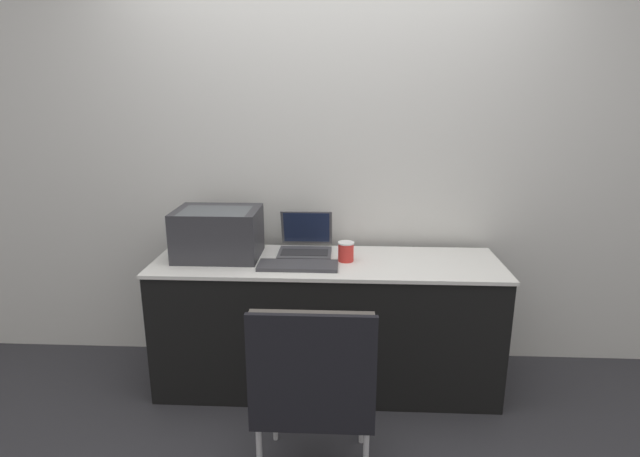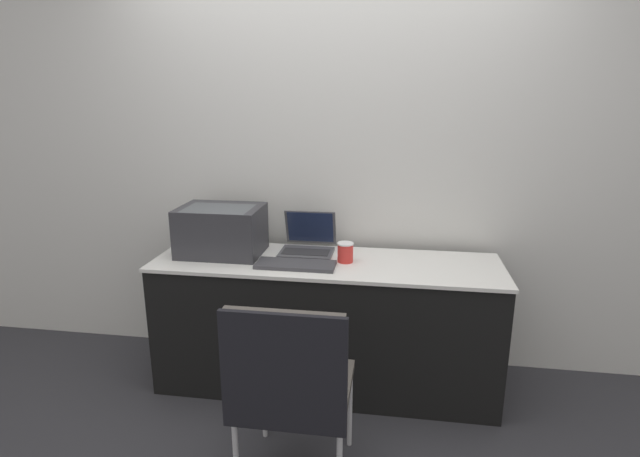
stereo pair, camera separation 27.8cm
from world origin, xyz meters
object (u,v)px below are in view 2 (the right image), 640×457
laptop_left (308,243)px  chair (290,381)px  printer (221,229)px  coffee_cup (345,252)px  external_keyboard (295,265)px

laptop_left → chair: (0.11, -1.03, -0.26)m
printer → coffee_cup: bearing=-3.0°
printer → chair: 1.16m
printer → laptop_left: 0.51m
laptop_left → external_keyboard: (-0.02, -0.27, -0.04)m
printer → external_keyboard: 0.51m
printer → chair: (0.60, -0.92, -0.36)m
laptop_left → coffee_cup: 0.28m
printer → external_keyboard: size_ratio=1.09×
printer → coffee_cup: printer is taller
external_keyboard → coffee_cup: bearing=24.7°
external_keyboard → coffee_cup: 0.29m
chair → coffee_cup: bearing=81.8°
laptop_left → coffee_cup: (0.24, -0.15, 0.00)m
laptop_left → printer: bearing=-167.3°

